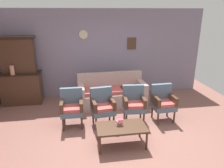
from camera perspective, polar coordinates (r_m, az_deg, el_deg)
ground_plane at (r=4.78m, az=1.57°, el=-13.97°), size 7.68×7.68×0.00m
wall_back_with_decor at (r=6.73m, az=-2.36°, el=8.25°), size 6.40×0.09×2.70m
side_cabinet at (r=6.78m, az=-23.07°, el=-0.98°), size 1.16×0.55×0.93m
cabinet_upper_hutch at (r=6.61m, az=-24.00°, el=7.31°), size 0.99×0.38×1.03m
vase_on_cabinet at (r=6.49m, az=-25.35°, el=3.39°), size 0.12×0.12×0.26m
floral_couch at (r=6.18m, az=-0.08°, el=-2.64°), size 1.96×0.88×0.90m
armchair_near_cabinet at (r=5.07m, az=-10.76°, el=-5.87°), size 0.52×0.49×0.90m
armchair_near_couch_end at (r=5.03m, az=-2.57°, el=-5.72°), size 0.57×0.55×0.90m
armchair_by_doorway at (r=5.20m, az=5.93°, el=-4.97°), size 0.56×0.53×0.90m
armchair_row_middle at (r=5.39m, az=13.62°, el=-4.53°), size 0.54×0.51×0.90m
coffee_table at (r=4.33m, az=2.54°, el=-11.90°), size 1.00×0.56×0.42m
book_stack_on_table at (r=4.34m, az=2.02°, el=-10.33°), size 0.13×0.11×0.12m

